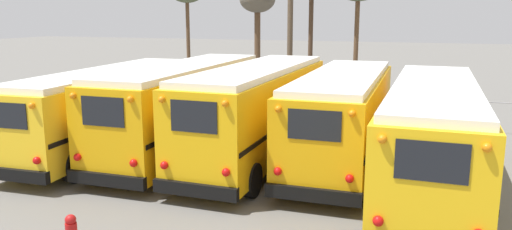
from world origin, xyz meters
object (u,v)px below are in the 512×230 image
Objects in this scene: school_bus_3 at (343,114)px; utility_pole at (290,34)px; school_bus_2 at (258,109)px; school_bus_0 at (110,106)px; school_bus_4 at (432,133)px; bare_tree_2 at (257,3)px; school_bus_1 at (186,105)px.

school_bus_3 is 1.28× the size of utility_pole.
school_bus_0 is at bearing -175.28° from school_bus_2.
school_bus_4 is 15.05m from utility_pole.
school_bus_2 is at bearing -169.06° from school_bus_3.
school_bus_4 is at bearing -33.82° from school_bus_3.
school_bus_2 reaches higher than school_bus_3.
school_bus_2 is 5.95m from school_bus_4.
bare_tree_2 reaches higher than school_bus_0.
school_bus_3 is (2.90, 0.56, -0.09)m from school_bus_2.
school_bus_2 is 2.95m from school_bus_3.
utility_pole reaches higher than bare_tree_2.
utility_pole reaches higher than school_bus_2.
bare_tree_2 is (-9.35, 18.13, 4.19)m from school_bus_3.
utility_pole is at bearing 85.24° from school_bus_1.
school_bus_2 reaches higher than school_bus_0.
school_bus_3 is 12.02m from utility_pole.
bare_tree_2 is at bearing 121.38° from school_bus_4.
school_bus_1 is (2.89, 0.62, 0.10)m from school_bus_0.
utility_pole is at bearing 99.85° from school_bus_2.
school_bus_4 is 23.88m from bare_tree_2.
school_bus_1 is at bearing -175.88° from school_bus_3.
bare_tree_2 is at bearing 100.86° from school_bus_1.
school_bus_4 is (8.68, -1.52, -0.05)m from school_bus_1.
school_bus_1 is 11.43m from utility_pole.
school_bus_4 is at bearing -13.40° from school_bus_2.
school_bus_1 is at bearing 12.10° from school_bus_0.
school_bus_3 is at bearing 146.18° from school_bus_4.
utility_pole is at bearing 114.32° from school_bus_3.
school_bus_0 is 11.61m from school_bus_4.
school_bus_1 is at bearing 170.06° from school_bus_4.
school_bus_3 reaches higher than school_bus_0.
school_bus_2 is at bearing 4.72° from school_bus_0.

